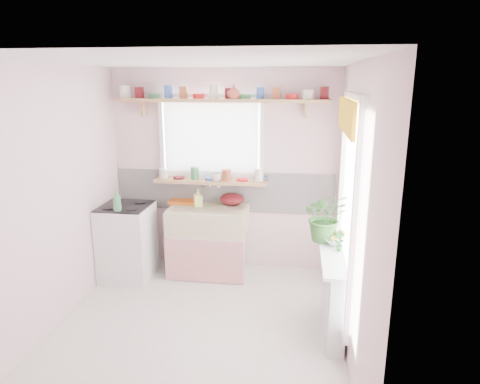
# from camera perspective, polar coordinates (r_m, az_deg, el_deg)

# --- Properties ---
(room) EXTENTS (3.20, 3.20, 3.20)m
(room) POSITION_cam_1_polar(r_m,az_deg,el_deg) (4.53, 4.45, 2.14)
(room) COLOR silver
(room) RESTS_ON ground
(sink_unit) EXTENTS (0.95, 0.65, 1.11)m
(sink_unit) POSITION_cam_1_polar(r_m,az_deg,el_deg) (5.33, -4.22, -6.47)
(sink_unit) COLOR white
(sink_unit) RESTS_ON ground
(cooker) EXTENTS (0.58, 0.58, 0.93)m
(cooker) POSITION_cam_1_polar(r_m,az_deg,el_deg) (5.38, -14.79, -6.40)
(cooker) COLOR white
(cooker) RESTS_ON ground
(radiator_ledge) EXTENTS (0.22, 0.95, 0.78)m
(radiator_ledge) POSITION_cam_1_polar(r_m,az_deg,el_deg) (4.25, 12.41, -13.08)
(radiator_ledge) COLOR white
(radiator_ledge) RESTS_ON ground
(windowsill) EXTENTS (1.40, 0.22, 0.04)m
(windowsill) POSITION_cam_1_polar(r_m,az_deg,el_deg) (5.29, -3.94, 1.43)
(windowsill) COLOR tan
(windowsill) RESTS_ON room
(pine_shelf) EXTENTS (2.52, 0.24, 0.04)m
(pine_shelf) POSITION_cam_1_polar(r_m,az_deg,el_deg) (5.11, -2.48, 12.10)
(pine_shelf) COLOR tan
(pine_shelf) RESTS_ON room
(shelf_crockery) EXTENTS (2.47, 0.11, 0.12)m
(shelf_crockery) POSITION_cam_1_polar(r_m,az_deg,el_deg) (5.11, -2.49, 12.94)
(shelf_crockery) COLOR silver
(shelf_crockery) RESTS_ON pine_shelf
(sill_crockery) EXTENTS (1.35, 0.11, 0.12)m
(sill_crockery) POSITION_cam_1_polar(r_m,az_deg,el_deg) (5.28, -4.14, 2.23)
(sill_crockery) COLOR silver
(sill_crockery) RESTS_ON windowsill
(dish_tray) EXTENTS (0.36, 0.28, 0.04)m
(dish_tray) POSITION_cam_1_polar(r_m,az_deg,el_deg) (5.46, -7.47, -1.19)
(dish_tray) COLOR #D95F13
(dish_tray) RESTS_ON sink_unit
(colander) EXTENTS (0.34, 0.34, 0.14)m
(colander) POSITION_cam_1_polar(r_m,az_deg,el_deg) (5.32, -1.07, -0.92)
(colander) COLOR #580F15
(colander) RESTS_ON sink_unit
(jade_plant) EXTENTS (0.53, 0.48, 0.51)m
(jade_plant) POSITION_cam_1_polar(r_m,az_deg,el_deg) (4.37, 11.35, -3.20)
(jade_plant) COLOR #32692A
(jade_plant) RESTS_ON radiator_ledge
(fruit_bowl) EXTENTS (0.31, 0.31, 0.07)m
(fruit_bowl) POSITION_cam_1_polar(r_m,az_deg,el_deg) (4.38, 12.83, -6.32)
(fruit_bowl) COLOR white
(fruit_bowl) RESTS_ON radiator_ledge
(herb_pot) EXTENTS (0.12, 0.10, 0.21)m
(herb_pot) POSITION_cam_1_polar(r_m,az_deg,el_deg) (4.18, 13.08, -6.36)
(herb_pot) COLOR #2A6A2A
(herb_pot) RESTS_ON radiator_ledge
(soap_bottle_sink) EXTENTS (0.13, 0.13, 0.22)m
(soap_bottle_sink) POSITION_cam_1_polar(r_m,az_deg,el_deg) (5.25, -5.63, -0.77)
(soap_bottle_sink) COLOR #CBDA60
(soap_bottle_sink) RESTS_ON sink_unit
(sill_cup) EXTENTS (0.14, 0.14, 0.10)m
(sill_cup) POSITION_cam_1_polar(r_m,az_deg,el_deg) (5.20, -3.24, 2.01)
(sill_cup) COLOR beige
(sill_cup) RESTS_ON windowsill
(sill_bowl) EXTENTS (0.20, 0.20, 0.05)m
(sill_bowl) POSITION_cam_1_polar(r_m,az_deg,el_deg) (5.25, 2.74, 1.86)
(sill_bowl) COLOR #2D6093
(sill_bowl) RESTS_ON windowsill
(shelf_vase) EXTENTS (0.19, 0.19, 0.16)m
(shelf_vase) POSITION_cam_1_polar(r_m,az_deg,el_deg) (5.02, -0.83, 13.22)
(shelf_vase) COLOR #B64B38
(shelf_vase) RESTS_ON pine_shelf
(cooker_bottle) EXTENTS (0.10, 0.10, 0.25)m
(cooker_bottle) POSITION_cam_1_polar(r_m,az_deg,el_deg) (5.01, -16.09, -1.10)
(cooker_bottle) COLOR #458B55
(cooker_bottle) RESTS_ON cooker
(fruit) EXTENTS (0.20, 0.14, 0.10)m
(fruit) POSITION_cam_1_polar(r_m,az_deg,el_deg) (4.37, 12.94, -5.57)
(fruit) COLOR #D95012
(fruit) RESTS_ON fruit_bowl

